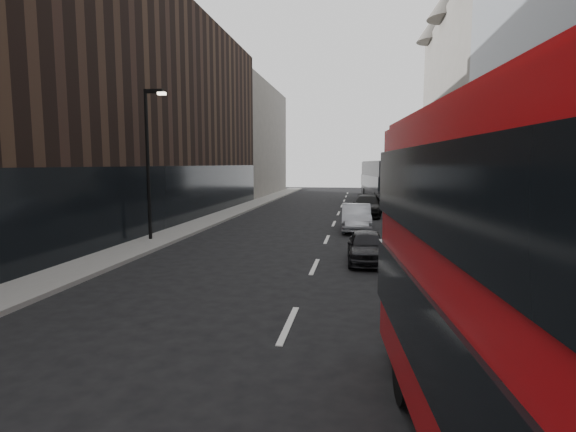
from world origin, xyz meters
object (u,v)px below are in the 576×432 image
at_px(street_lamp, 149,154).
at_px(car_a, 367,246).
at_px(car_c, 367,206).
at_px(grey_bus, 383,180).
at_px(car_b, 356,217).

relative_size(street_lamp, car_a, 1.95).
bearing_deg(street_lamp, car_c, 50.54).
distance_m(street_lamp, car_a, 11.08).
relative_size(street_lamp, grey_bus, 0.55).
bearing_deg(car_c, grey_bus, 87.63).
height_order(street_lamp, car_a, street_lamp).
height_order(grey_bus, car_a, grey_bus).
bearing_deg(car_c, street_lamp, -124.70).
bearing_deg(car_b, street_lamp, -152.92).
bearing_deg(car_b, grey_bus, 81.56).
relative_size(car_a, car_b, 0.80).
bearing_deg(car_c, car_b, -90.93).
xyz_separation_m(car_a, car_b, (-0.48, 8.18, 0.13)).
bearing_deg(car_a, car_c, 87.16).
height_order(grey_bus, car_b, grey_bus).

